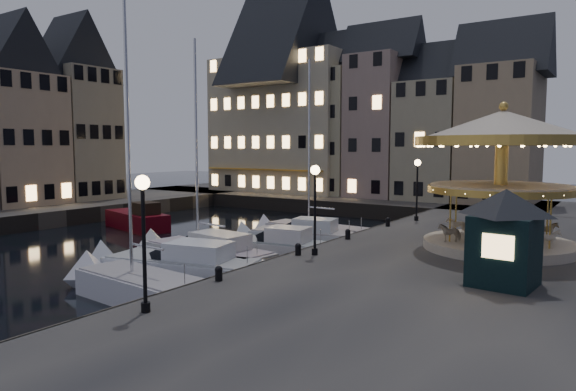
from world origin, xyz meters
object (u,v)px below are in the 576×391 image
Objects in this scene: streetlamp_c at (417,181)px; bollard_b at (298,249)px; bollard_d at (388,222)px; carousel at (502,153)px; red_fishing_boat at (138,220)px; motorboat_b at (175,268)px; motorboat_d at (270,249)px; ticket_kiosk at (505,221)px; motorboat_e at (297,238)px; streetlamp_b at (315,197)px; bollard_a at (219,273)px; motorboat_c at (203,254)px; streetlamp_a at (143,224)px; bollard_c at (348,234)px; motorboat_f at (311,233)px; motorboat_a at (133,286)px.

bollard_b is (-0.60, -14.00, -2.41)m from streetlamp_c.
bollard_d is 0.07× the size of carousel.
carousel is (7.43, 6.60, 4.41)m from bollard_b.
motorboat_b is at bearing -33.93° from red_fishing_boat.
motorboat_d is 12.95m from carousel.
motorboat_d is 13.57m from ticket_kiosk.
bollard_b is at bearing -56.70° from motorboat_e.
streetlamp_c is 7.32× the size of bollard_b.
streetlamp_b is at bearing -90.00° from streetlamp_c.
streetlamp_b is 7.32× the size of bollard_a.
motorboat_c reaches higher than motorboat_e.
bollard_b is 0.08× the size of motorboat_d.
streetlamp_a is at bearing -112.98° from carousel.
bollard_c is 6.78m from motorboat_f.
bollard_d is 17.07m from motorboat_a.
streetlamp_c reaches higher than motorboat_d.
motorboat_a is 18.07m from carousel.
bollard_c is at bearing 68.41° from motorboat_a.
motorboat_f is 1.58× the size of red_fishing_boat.
motorboat_f reaches higher than motorboat_b.
ticket_kiosk is at bearing -30.26° from bollard_c.
bollard_a is at bearing -121.55° from carousel.
carousel reaches higher than bollard_c.
motorboat_c reaches higher than bollard_b.
bollard_d is 19.21m from red_fishing_boat.
bollard_b is at bearing 53.98° from motorboat_a.
bollard_a is 10.61m from ticket_kiosk.
carousel reaches higher than ticket_kiosk.
ticket_kiosk is (8.98, -10.74, 2.07)m from bollard_d.
red_fishing_boat reaches higher than bollard_b.
motorboat_d and motorboat_e have the same top height.
streetlamp_a is at bearing -49.56° from motorboat_b.
bollard_a is (-0.60, -19.50, -2.41)m from streetlamp_c.
motorboat_b is at bearing -89.49° from motorboat_f.
bollard_b is at bearing 178.46° from ticket_kiosk.
carousel is at bearing 41.62° from bollard_b.
motorboat_b is (-5.54, -3.50, -3.37)m from streetlamp_b.
motorboat_d is at bearing -112.03° from streetlamp_c.
red_fishing_boat is at bearing -167.09° from motorboat_f.
streetlamp_b is at bearing -16.63° from red_fishing_boat.
bollard_d is 14.15m from ticket_kiosk.
ticket_kiosk is (8.38, 9.26, -0.35)m from streetlamp_a.
motorboat_b is 1.05× the size of carousel.
streetlamp_c reaches higher than bollard_a.
bollard_d is 9.48m from carousel.
motorboat_e is 14.28m from red_fishing_boat.
motorboat_c is at bearing -114.67° from streetlamp_c.
motorboat_a is at bearing -89.53° from motorboat_e.
bollard_a is at bearing -149.66° from ticket_kiosk.
bollard_b and bollard_d have the same top height.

